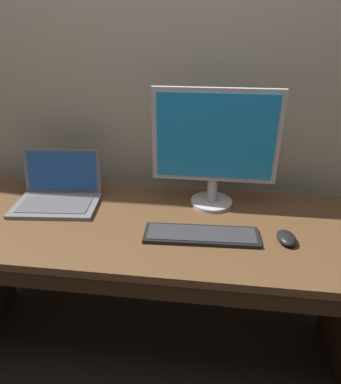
{
  "coord_description": "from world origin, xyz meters",
  "views": [
    {
      "loc": [
        0.26,
        -1.19,
        1.52
      ],
      "look_at": [
        0.11,
        0.0,
        0.92
      ],
      "focal_mm": 32.46,
      "sensor_mm": 36.0,
      "label": 1
    }
  ],
  "objects_px": {
    "laptop_space_gray": "(58,194)",
    "external_monitor": "(215,145)",
    "wired_keyboard": "(201,235)",
    "computer_mouse": "(286,238)"
  },
  "relations": [
    {
      "from": "laptop_space_gray",
      "to": "wired_keyboard",
      "type": "height_order",
      "value": "laptop_space_gray"
    },
    {
      "from": "laptop_space_gray",
      "to": "computer_mouse",
      "type": "distance_m",
      "value": 0.97
    },
    {
      "from": "external_monitor",
      "to": "wired_keyboard",
      "type": "height_order",
      "value": "external_monitor"
    },
    {
      "from": "computer_mouse",
      "to": "external_monitor",
      "type": "bearing_deg",
      "value": 128.94
    },
    {
      "from": "laptop_space_gray",
      "to": "wired_keyboard",
      "type": "xyz_separation_m",
      "value": [
        0.64,
        -0.19,
        -0.03
      ]
    },
    {
      "from": "laptop_space_gray",
      "to": "external_monitor",
      "type": "distance_m",
      "value": 0.72
    },
    {
      "from": "laptop_space_gray",
      "to": "external_monitor",
      "type": "relative_size",
      "value": 0.73
    },
    {
      "from": "external_monitor",
      "to": "computer_mouse",
      "type": "xyz_separation_m",
      "value": [
        0.28,
        -0.25,
        -0.26
      ]
    },
    {
      "from": "laptop_space_gray",
      "to": "wired_keyboard",
      "type": "bearing_deg",
      "value": -16.62
    },
    {
      "from": "wired_keyboard",
      "to": "computer_mouse",
      "type": "bearing_deg",
      "value": 1.4
    }
  ]
}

